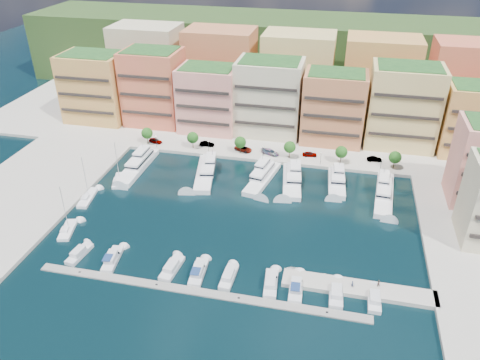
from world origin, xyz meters
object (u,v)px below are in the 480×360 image
Objects in this scene: cruiser_6 at (271,284)px; car_0 at (156,141)px; tender_0 at (295,270)px; car_1 at (207,144)px; yacht_6 at (384,192)px; sailboat_0 at (68,230)px; lamppost_2 at (263,150)px; cruiser_4 at (198,272)px; lamppost_0 at (156,140)px; tree_2 at (240,142)px; tree_4 at (341,152)px; tree_1 at (193,138)px; yacht_2 at (206,171)px; person_0 at (352,284)px; tree_3 at (290,147)px; lamppost_3 at (321,156)px; tree_0 at (147,133)px; car_4 at (310,154)px; cruiser_0 at (79,254)px; yacht_3 at (263,176)px; yacht_5 at (337,181)px; car_3 at (270,152)px; sailboat_1 at (88,198)px; cruiser_7 at (296,287)px; tender_1 at (325,275)px; cruiser_5 at (229,277)px; tree_5 at (395,157)px; car_5 at (374,159)px; lamppost_1 at (208,145)px; yacht_4 at (292,179)px; cruiser_3 at (172,268)px; cruiser_1 at (112,259)px; car_2 at (243,149)px; cruiser_8 at (336,294)px; person_1 at (378,283)px; lamppost_4 at (381,162)px; sailboat_2 at (119,181)px.

car_0 is (-49.44, 59.10, 1.25)m from cruiser_6.
tender_0 is 65.77m from car_1.
yacht_6 is 1.78× the size of sailboat_0.
lamppost_2 reaches higher than cruiser_4.
lamppost_2 is at bearing 0.00° from lamppost_0.
tree_4 is at bearing 0.00° from tree_2.
tree_1 reaches higher than yacht_2.
tender_0 is 2.42× the size of person_0.
tree_3 is 1.20× the size of car_0.
lamppost_0 is 4.21m from car_0.
tree_3 is at bearing 167.05° from lamppost_3.
tree_0 and tree_4 have the same top height.
lamppost_0 is 0.92× the size of car_4.
yacht_2 is 60.27m from person_0.
lamppost_3 is 0.52× the size of cruiser_0.
yacht_3 is 2.39× the size of cruiser_6.
person_0 reaches higher than cruiser_0.
yacht_5 reaches higher than lamppost_2.
tree_3 is 32.68m from yacht_6.
car_3 is at bearing 50.27° from sailboat_0.
sailboat_1 is 57.87m from car_3.
cruiser_7 is 61.11m from car_3.
tree_3 is at bearing 34.78° from tender_1.
tree_5 is at bearing 57.16° from cruiser_5.
yacht_6 is 5.19× the size of car_5.
tree_3 is 70.11m from sailboat_0.
car_3 reaches higher than cruiser_6.
cruiser_5 is at bearing -69.82° from lamppost_1.
cruiser_5 is 9.28m from cruiser_6.
yacht_4 reaches higher than cruiser_3.
cruiser_0 is (-56.65, -46.16, -0.66)m from yacht_5.
tree_3 reaches higher than cruiser_1.
car_0 reaches higher than tender_0.
cruiser_7 is (57.19, -58.12, -4.17)m from tree_0.
tree_2 is 1.20× the size of car_0.
cruiser_5 is (6.85, 0.03, -0.02)m from cruiser_4.
cruiser_1 is at bearing -178.26° from car_2.
yacht_3 reaches higher than cruiser_6.
cruiser_4 reaches higher than cruiser_0.
car_2 is (-32.82, 59.68, 1.26)m from cruiser_8.
yacht_3 is at bearing -113.43° from tree_3.
cruiser_8 is at bearing -142.92° from car_1.
cruiser_8 is 5.07× the size of person_1.
cruiser_3 is at bearing 0.11° from cruiser_1.
yacht_2 is at bearing -116.88° from tree_2.
lamppost_1 is at bearing 180.00° from lamppost_4.
sailboat_1 is 3.54× the size of tender_0.
sailboat_0 is 66.46m from car_3.
sailboat_2 is at bearing -166.78° from car_0.
lamppost_4 is at bearing 54.14° from cruiser_4.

